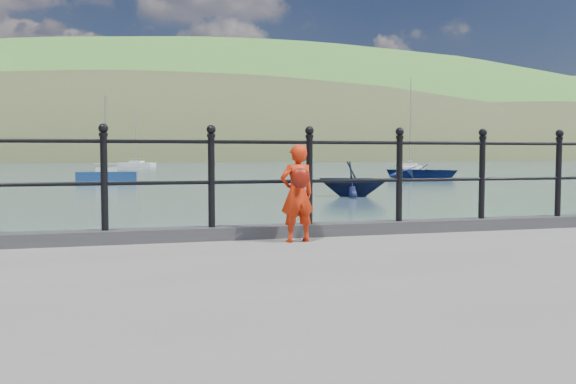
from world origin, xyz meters
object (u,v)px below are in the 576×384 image
object	(u,v)px
sailboat_far	(410,170)
child	(297,193)
sailboat_port	(107,176)
launch_blue	(423,171)
launch_navy	(353,179)
railing	(261,169)
sailboat_deep	(137,165)

from	to	relation	value
sailboat_far	child	bearing A→B (deg)	-174.50
sailboat_port	sailboat_far	bearing A→B (deg)	24.05
child	sailboat_far	bearing A→B (deg)	-125.40
launch_blue	sailboat_far	size ratio (longest dim) A/B	0.56
launch_blue	launch_navy	distance (m)	22.59
launch_blue	sailboat_port	xyz separation A→B (m)	(-25.02, 3.10, -0.27)
launch_navy	railing	bearing A→B (deg)	-174.72
child	launch_blue	distance (m)	44.53
launch_blue	launch_navy	size ratio (longest dim) A/B	1.84
railing	sailboat_port	size ratio (longest dim) A/B	2.73
sailboat_deep	child	bearing A→B (deg)	-57.13
sailboat_deep	sailboat_far	distance (m)	49.12
launch_navy	sailboat_far	size ratio (longest dim) A/B	0.30
child	launch_navy	bearing A→B (deg)	-120.66
launch_blue	sailboat_far	xyz separation A→B (m)	(6.87, 15.95, -0.27)
sailboat_far	sailboat_port	size ratio (longest dim) A/B	1.60
launch_blue	sailboat_port	bearing A→B (deg)	134.55
railing	sailboat_deep	distance (m)	94.34
child	launch_navy	size ratio (longest dim) A/B	0.35
railing	launch_navy	size ratio (longest dim) A/B	5.64
sailboat_deep	sailboat_port	world-z (taller)	sailboat_deep
child	sailboat_deep	world-z (taller)	sailboat_deep
child	launch_navy	world-z (taller)	child
launch_blue	sailboat_port	distance (m)	25.22
railing	sailboat_far	world-z (taller)	sailboat_far
launch_blue	sailboat_deep	bearing A→B (deg)	72.44
railing	launch_blue	xyz separation A→B (m)	(22.47, 38.18, -1.21)
launch_navy	sailboat_port	distance (m)	24.28
launch_blue	child	bearing A→B (deg)	-158.24
child	sailboat_port	world-z (taller)	sailboat_port
sailboat_deep	railing	bearing A→B (deg)	-57.33
sailboat_port	child	bearing A→B (deg)	-83.96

